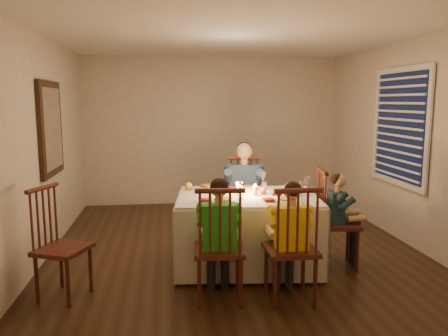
{
  "coord_description": "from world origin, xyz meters",
  "views": [
    {
      "loc": [
        -0.83,
        -5.27,
        1.83
      ],
      "look_at": [
        -0.1,
        0.15,
        0.99
      ],
      "focal_mm": 35.0,
      "sensor_mm": 36.0,
      "label": 1
    }
  ],
  "objects": [
    {
      "name": "ground",
      "position": [
        0.0,
        0.0,
        0.0
      ],
      "size": [
        5.0,
        5.0,
        0.0
      ],
      "primitive_type": "plane",
      "color": "black",
      "rests_on": "ground"
    },
    {
      "name": "wall_left",
      "position": [
        -2.25,
        0.0,
        1.3
      ],
      "size": [
        0.02,
        5.0,
        2.6
      ],
      "primitive_type": "cube",
      "color": "beige",
      "rests_on": "ground"
    },
    {
      "name": "wall_right",
      "position": [
        2.25,
        0.0,
        1.3
      ],
      "size": [
        0.02,
        5.0,
        2.6
      ],
      "primitive_type": "cube",
      "color": "beige",
      "rests_on": "ground"
    },
    {
      "name": "wall_back",
      "position": [
        0.0,
        2.5,
        1.3
      ],
      "size": [
        4.5,
        0.02,
        2.6
      ],
      "primitive_type": "cube",
      "color": "beige",
      "rests_on": "ground"
    },
    {
      "name": "ceiling",
      "position": [
        0.0,
        0.0,
        2.6
      ],
      "size": [
        5.0,
        5.0,
        0.0
      ],
      "primitive_type": "plane",
      "color": "white",
      "rests_on": "wall_back"
    },
    {
      "name": "dining_table",
      "position": [
        0.05,
        -0.66,
        0.58
      ],
      "size": [
        1.66,
        1.28,
        0.78
      ],
      "rotation": [
        0.0,
        0.0,
        -0.11
      ],
      "color": "silver",
      "rests_on": "ground"
    },
    {
      "name": "chair_adult",
      "position": [
        0.17,
        0.2,
        0.0
      ],
      "size": [
        0.52,
        0.51,
        1.1
      ],
      "primitive_type": null,
      "rotation": [
        0.0,
        0.0,
        -0.18
      ],
      "color": "#3E1A11",
      "rests_on": "ground"
    },
    {
      "name": "chair_near_left",
      "position": [
        -0.36,
        -1.47,
        0.0
      ],
      "size": [
        0.49,
        0.47,
        1.1
      ],
      "primitive_type": null,
      "rotation": [
        0.0,
        0.0,
        3.06
      ],
      "color": "#3E1A11",
      "rests_on": "ground"
    },
    {
      "name": "chair_near_right",
      "position": [
        0.29,
        -1.55,
        0.0
      ],
      "size": [
        0.45,
        0.43,
        1.1
      ],
      "primitive_type": null,
      "rotation": [
        0.0,
        0.0,
        3.14
      ],
      "color": "#3E1A11",
      "rests_on": "ground"
    },
    {
      "name": "chair_end",
      "position": [
        1.05,
        -0.79,
        0.0
      ],
      "size": [
        0.49,
        0.51,
        1.1
      ],
      "primitive_type": null,
      "rotation": [
        0.0,
        0.0,
        1.43
      ],
      "color": "#3E1A11",
      "rests_on": "ground"
    },
    {
      "name": "chair_extra",
      "position": [
        -1.8,
        -1.2,
        0.0
      ],
      "size": [
        0.56,
        0.57,
        1.06
      ],
      "primitive_type": null,
      "rotation": [
        0.0,
        0.0,
        1.15
      ],
      "color": "#3E1A11",
      "rests_on": "ground"
    },
    {
      "name": "adult",
      "position": [
        0.17,
        0.2,
        0.0
      ],
      "size": [
        0.57,
        0.53,
        1.31
      ],
      "primitive_type": null,
      "rotation": [
        0.0,
        0.0,
        -0.18
      ],
      "color": "navy",
      "rests_on": "ground"
    },
    {
      "name": "child_green",
      "position": [
        -0.36,
        -1.47,
        0.0
      ],
      "size": [
        0.43,
        0.4,
        1.16
      ],
      "primitive_type": null,
      "rotation": [
        0.0,
        0.0,
        3.06
      ],
      "color": "green",
      "rests_on": "ground"
    },
    {
      "name": "child_yellow",
      "position": [
        0.29,
        -1.55,
        0.0
      ],
      "size": [
        0.39,
        0.36,
        1.13
      ],
      "primitive_type": null,
      "rotation": [
        0.0,
        0.0,
        3.14
      ],
      "color": "yellow",
      "rests_on": "ground"
    },
    {
      "name": "child_teal",
      "position": [
        1.05,
        -0.79,
        0.0
      ],
      "size": [
        0.36,
        0.38,
        1.05
      ],
      "primitive_type": null,
      "rotation": [
        0.0,
        0.0,
        1.43
      ],
      "color": "#1B3545",
      "rests_on": "ground"
    },
    {
      "name": "setting_adult",
      "position": [
        0.13,
        -0.33,
        0.82
      ],
      "size": [
        0.29,
        0.29,
        0.02
      ],
      "primitive_type": "cylinder",
      "rotation": [
        0.0,
        0.0,
        -0.11
      ],
      "color": "white",
      "rests_on": "dining_table"
    },
    {
      "name": "setting_green",
      "position": [
        -0.26,
        -0.92,
        0.82
      ],
      "size": [
        0.29,
        0.29,
        0.02
      ],
      "primitive_type": "cylinder",
      "rotation": [
        0.0,
        0.0,
        -0.11
      ],
      "color": "white",
      "rests_on": "dining_table"
    },
    {
      "name": "setting_yellow",
      "position": [
        0.39,
        -0.99,
        0.82
      ],
      "size": [
        0.29,
        0.29,
        0.02
      ],
      "primitive_type": "cylinder",
      "rotation": [
        0.0,
        0.0,
        -0.11
      ],
      "color": "white",
      "rests_on": "dining_table"
    },
    {
      "name": "setting_teal",
      "position": [
        0.55,
        -0.7,
        0.82
      ],
      "size": [
        0.29,
        0.29,
        0.02
      ],
      "primitive_type": "cylinder",
      "rotation": [
        0.0,
        0.0,
        -0.11
      ],
      "color": "white",
      "rests_on": "dining_table"
    },
    {
      "name": "candle_left",
      "position": [
        -0.03,
        -0.65,
        0.86
      ],
      "size": [
        0.06,
        0.06,
        0.1
      ],
      "primitive_type": "cylinder",
      "color": "white",
      "rests_on": "dining_table"
    },
    {
      "name": "candle_right",
      "position": [
        0.13,
        -0.67,
        0.86
      ],
      "size": [
        0.06,
        0.06,
        0.1
      ],
      "primitive_type": "cylinder",
      "color": "white",
      "rests_on": "dining_table"
    },
    {
      "name": "squash",
      "position": [
        -0.58,
        -0.27,
        0.85
      ],
      "size": [
        0.09,
        0.09,
        0.09
      ],
      "primitive_type": "sphere",
      "color": "yellow",
      "rests_on": "dining_table"
    },
    {
      "name": "orange_fruit",
      "position": [
        0.23,
        -0.62,
        0.85
      ],
      "size": [
        0.08,
        0.08,
        0.08
      ],
      "primitive_type": "sphere",
      "color": "#FF5B15",
      "rests_on": "dining_table"
    },
    {
      "name": "serving_bowl",
      "position": [
        -0.36,
        -0.35,
        0.83
      ],
      "size": [
        0.27,
        0.27,
        0.05
      ],
      "primitive_type": "imported",
      "rotation": [
        0.0,
        0.0,
        -0.44
      ],
      "color": "white",
      "rests_on": "dining_table"
    },
    {
      "name": "wall_mirror",
      "position": [
        -2.22,
        0.3,
        1.5
      ],
      "size": [
        0.06,
        0.95,
        1.15
      ],
      "color": "black",
      "rests_on": "wall_left"
    },
    {
      "name": "window_blinds",
      "position": [
        2.21,
        0.1,
        1.5
      ],
      "size": [
        0.07,
        1.34,
        1.54
      ],
      "color": "black",
      "rests_on": "wall_right"
    }
  ]
}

